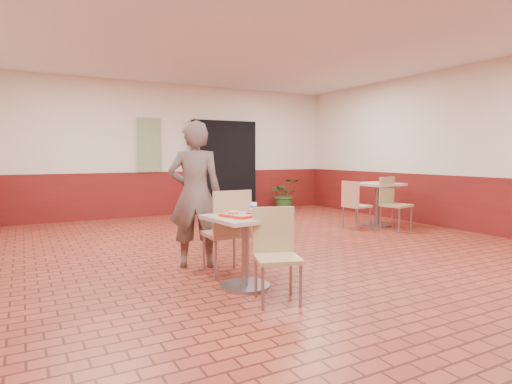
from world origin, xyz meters
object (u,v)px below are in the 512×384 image
chair_main_back (228,228)px  chair_second_left (354,202)px  main_table (245,239)px  customer (195,195)px  long_john_donut (251,212)px  ring_donut (233,212)px  potted_plant (285,194)px  serving_tray (245,215)px  chair_second_front (392,200)px  second_table (377,197)px  paper_cup (253,207)px  chair_main_front (276,249)px

chair_main_back → chair_second_left: 3.79m
main_table → customer: customer is taller
chair_main_back → long_john_donut: chair_main_back is taller
ring_donut → long_john_donut: 0.18m
long_john_donut → potted_plant: long_john_donut is taller
serving_tray → chair_second_left: chair_second_left is taller
serving_tray → chair_second_front: 4.37m
main_table → ring_donut: 0.32m
main_table → second_table: second_table is taller
customer → chair_second_left: customer is taller
main_table → potted_plant: bearing=53.8°
serving_tray → paper_cup: paper_cup is taller
chair_second_left → chair_second_front: (0.56, -0.41, 0.04)m
chair_second_front → long_john_donut: bearing=-165.8°
ring_donut → potted_plant: size_ratio=0.14×
main_table → serving_tray: (0.00, 0.00, 0.26)m
long_john_donut → serving_tray: bearing=127.4°
chair_main_front → serving_tray: size_ratio=2.01×
chair_main_back → serving_tray: 0.54m
potted_plant → main_table: bearing=-126.2°
chair_main_front → chair_second_front: 4.52m
chair_main_front → main_table: bearing=117.6°
serving_tray → chair_main_front: bearing=-81.0°
chair_second_left → customer: bearing=101.4°
long_john_donut → customer: bearing=100.3°
chair_main_front → potted_plant: 6.65m
main_table → second_table: size_ratio=0.90×
serving_tray → chair_second_front: bearing=24.2°
long_john_donut → paper_cup: size_ratio=1.51×
long_john_donut → second_table: (4.03, 2.31, -0.24)m
paper_cup → potted_plant: (3.57, 4.98, -0.43)m
long_john_donut → potted_plant: 6.32m
customer → long_john_donut: (0.20, -1.09, -0.09)m
main_table → long_john_donut: long_john_donut is taller
chair_main_front → chair_second_left: chair_second_left is taller
customer → ring_donut: 1.02m
chair_main_front → second_table: (4.00, 2.75, 0.07)m
customer → potted_plant: customer is taller
ring_donut → chair_second_front: 4.47m
serving_tray → main_table: bearing=0.0°
main_table → chair_main_front: size_ratio=0.85×
main_table → customer: size_ratio=0.42×
long_john_donut → chair_second_front: bearing=25.0°
main_table → chair_main_front: chair_main_front is taller
paper_cup → long_john_donut: bearing=-126.4°
chair_main_front → chair_second_front: (3.90, 2.27, 0.05)m
main_table → long_john_donut: 0.30m
chair_main_front → long_john_donut: bearing=113.6°
serving_tray → ring_donut: (-0.13, 0.03, 0.03)m
serving_tray → long_john_donut: 0.07m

